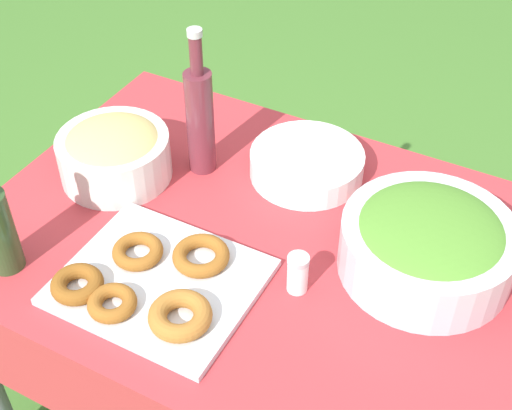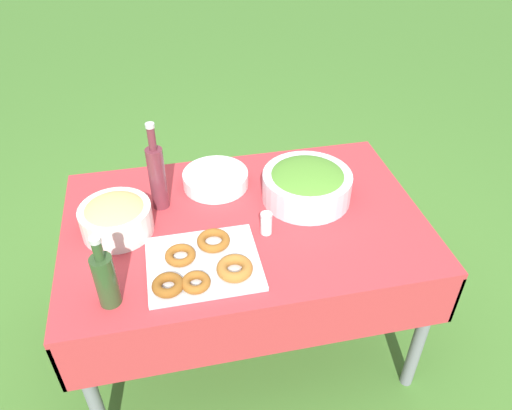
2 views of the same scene
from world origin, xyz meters
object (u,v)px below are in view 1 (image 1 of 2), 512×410
Objects in this scene: plate_stack at (307,164)px; wine_bottle at (200,117)px; salad_bowl at (428,243)px; donut_platter at (155,283)px; pasta_bowl at (114,152)px.

plate_stack is 0.27m from wine_bottle.
donut_platter is at bearing -145.77° from salad_bowl.
donut_platter is at bearing -42.40° from pasta_bowl.
pasta_bowl is at bearing 137.60° from donut_platter.
salad_bowl is at bearing -25.71° from plate_stack.
donut_platter is (-0.45, -0.30, -0.05)m from salad_bowl.
wine_bottle is (0.16, 0.12, 0.08)m from pasta_bowl.
wine_bottle reaches higher than plate_stack.
donut_platter is 0.41m from wine_bottle.
salad_bowl reaches higher than plate_stack.
donut_platter is at bearing -72.55° from wine_bottle.
salad_bowl is at bearing 3.84° from pasta_bowl.
pasta_bowl is at bearing -176.16° from salad_bowl.
donut_platter is 1.05× the size of wine_bottle.
donut_platter is 1.42× the size of plate_stack.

